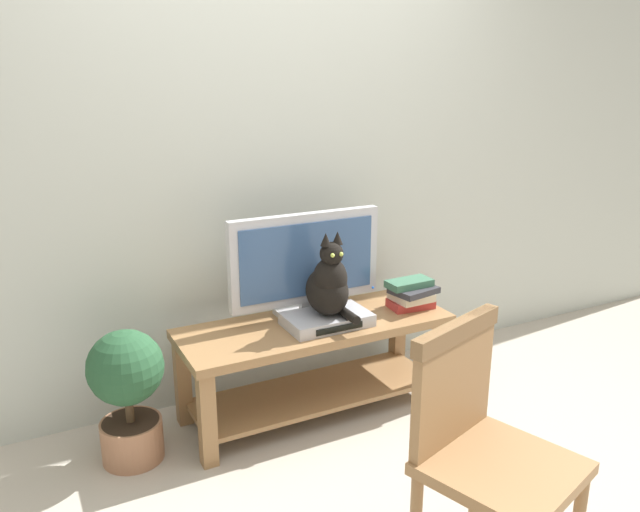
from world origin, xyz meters
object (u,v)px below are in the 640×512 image
Objects in this scene: tv_stand at (315,351)px; potted_plant at (127,389)px; media_box at (327,319)px; cat at (329,285)px; tv at (306,263)px; book_stack at (411,294)px; wooden_chair at (481,441)px.

potted_plant reaches higher than tv_stand.
cat reaches higher than media_box.
tv reaches higher than book_stack.
tv is 1.37m from wooden_chair.
wooden_chair is 1.49× the size of potted_plant.
book_stack is (0.58, 1.20, 0.02)m from wooden_chair.
tv_stand is 5.15× the size of book_stack.
cat reaches higher than potted_plant.
book_stack reaches higher than tv_stand.
potted_plant is (-1.46, 0.05, -0.22)m from book_stack.
wooden_chair is (-0.04, -1.35, -0.22)m from tv.
tv is 0.87× the size of wooden_chair.
wooden_chair is at bearing -93.46° from media_box.
potted_plant is at bearing 179.72° from tv_stand.
tv is at bearing 164.15° from book_stack.
book_stack is at bearing 1.01° from media_box.
wooden_chair is at bearing -91.72° from tv_stand.
wooden_chair is (-0.07, -1.18, -0.16)m from cat.
tv reaches higher than cat.
cat is 0.52m from book_stack.
cat is (0.04, -0.07, 0.37)m from tv_stand.
media_box is 0.98× the size of cat.
media_box is 0.45× the size of wooden_chair.
tv_stand is at bearing 174.87° from book_stack.
wooden_chair is at bearing -93.56° from cat.
potted_plant is at bearing 176.31° from media_box.
book_stack is 1.48m from potted_plant.
media_box is 0.67× the size of potted_plant.
tv_stand is 1.70× the size of tv.
cat is (0.04, -0.18, -0.07)m from tv.
book_stack is at bearing 64.41° from wooden_chair.
potted_plant is at bearing 175.45° from cat.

